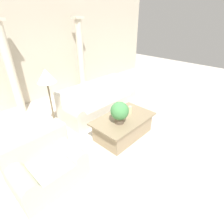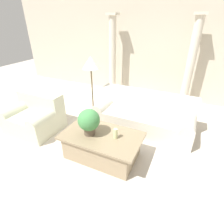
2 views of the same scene
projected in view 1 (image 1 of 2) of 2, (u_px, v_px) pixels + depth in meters
The scene contains 10 objects.
ground_plane at pixel (110, 130), 4.29m from camera, with size 16.00×16.00×0.00m, color beige.
wall_back at pixel (39, 48), 5.29m from camera, with size 10.00×0.06×3.20m.
sofa_long at pixel (98, 101), 5.00m from camera, with size 2.22×0.92×0.81m.
loveseat at pixel (44, 163), 2.92m from camera, with size 1.12×0.92×0.81m.
coffee_table at pixel (123, 127), 4.01m from camera, with size 1.41×0.83×0.48m.
potted_plant at pixel (120, 112), 3.60m from camera, with size 0.38×0.38×0.48m.
pillar_candle at pixel (130, 110), 4.03m from camera, with size 0.07×0.07×0.18m.
floor_lamp at pixel (47, 79), 3.67m from camera, with size 0.41×0.41×1.53m.
column_left at pixel (11, 69), 4.53m from camera, with size 0.31×0.31×2.43m.
column_right at pixel (81, 56), 5.97m from camera, with size 0.31×0.31×2.43m.
Camera 1 is at (-2.51, -2.45, 2.52)m, focal length 28.00 mm.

